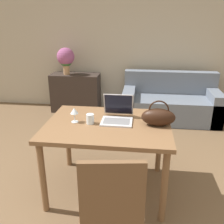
{
  "coord_description": "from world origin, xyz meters",
  "views": [
    {
      "loc": [
        0.31,
        -1.53,
        1.73
      ],
      "look_at": [
        0.04,
        0.68,
        0.88
      ],
      "focal_mm": 40.0,
      "sensor_mm": 36.0,
      "label": 1
    }
  ],
  "objects_px": {
    "couch": "(170,104)",
    "wine_glass": "(74,112)",
    "handbag": "(158,117)",
    "laptop": "(118,113)",
    "drinking_glass": "(90,119)",
    "chair": "(112,203)",
    "flower_vase": "(66,58)"
  },
  "relations": [
    {
      "from": "drinking_glass",
      "to": "flower_vase",
      "type": "relative_size",
      "value": 0.2
    },
    {
      "from": "laptop",
      "to": "flower_vase",
      "type": "distance_m",
      "value": 2.48
    },
    {
      "from": "drinking_glass",
      "to": "handbag",
      "type": "relative_size",
      "value": 0.3
    },
    {
      "from": "wine_glass",
      "to": "drinking_glass",
      "type": "bearing_deg",
      "value": -5.63
    },
    {
      "from": "couch",
      "to": "wine_glass",
      "type": "distance_m",
      "value": 2.47
    },
    {
      "from": "wine_glass",
      "to": "handbag",
      "type": "relative_size",
      "value": 0.46
    },
    {
      "from": "chair",
      "to": "laptop",
      "type": "distance_m",
      "value": 0.99
    },
    {
      "from": "laptop",
      "to": "flower_vase",
      "type": "xyz_separation_m",
      "value": [
        -1.18,
        2.18,
        0.2
      ]
    },
    {
      "from": "couch",
      "to": "flower_vase",
      "type": "xyz_separation_m",
      "value": [
        -1.92,
        0.19,
        0.74
      ]
    },
    {
      "from": "drinking_glass",
      "to": "handbag",
      "type": "height_order",
      "value": "handbag"
    },
    {
      "from": "flower_vase",
      "to": "chair",
      "type": "bearing_deg",
      "value": -68.29
    },
    {
      "from": "chair",
      "to": "wine_glass",
      "type": "height_order",
      "value": "chair"
    },
    {
      "from": "handbag",
      "to": "laptop",
      "type": "bearing_deg",
      "value": 165.84
    },
    {
      "from": "drinking_glass",
      "to": "flower_vase",
      "type": "bearing_deg",
      "value": 111.93
    },
    {
      "from": "couch",
      "to": "flower_vase",
      "type": "bearing_deg",
      "value": 174.49
    },
    {
      "from": "laptop",
      "to": "drinking_glass",
      "type": "height_order",
      "value": "laptop"
    },
    {
      "from": "couch",
      "to": "laptop",
      "type": "bearing_deg",
      "value": -110.44
    },
    {
      "from": "chair",
      "to": "couch",
      "type": "relative_size",
      "value": 0.56
    },
    {
      "from": "couch",
      "to": "handbag",
      "type": "relative_size",
      "value": 5.17
    },
    {
      "from": "wine_glass",
      "to": "flower_vase",
      "type": "relative_size",
      "value": 0.3
    },
    {
      "from": "chair",
      "to": "handbag",
      "type": "xyz_separation_m",
      "value": [
        0.34,
        0.84,
        0.33
      ]
    },
    {
      "from": "laptop",
      "to": "drinking_glass",
      "type": "bearing_deg",
      "value": -152.1
    },
    {
      "from": "drinking_glass",
      "to": "chair",
      "type": "bearing_deg",
      "value": -68.92
    },
    {
      "from": "chair",
      "to": "handbag",
      "type": "height_order",
      "value": "handbag"
    },
    {
      "from": "chair",
      "to": "drinking_glass",
      "type": "bearing_deg",
      "value": 103.16
    },
    {
      "from": "chair",
      "to": "handbag",
      "type": "relative_size",
      "value": 2.91
    },
    {
      "from": "handbag",
      "to": "couch",
      "type": "bearing_deg",
      "value": 80.66
    },
    {
      "from": "chair",
      "to": "laptop",
      "type": "height_order",
      "value": "laptop"
    },
    {
      "from": "laptop",
      "to": "wine_glass",
      "type": "distance_m",
      "value": 0.43
    },
    {
      "from": "laptop",
      "to": "chair",
      "type": "bearing_deg",
      "value": -86.44
    },
    {
      "from": "couch",
      "to": "handbag",
      "type": "bearing_deg",
      "value": -99.34
    },
    {
      "from": "laptop",
      "to": "handbag",
      "type": "height_order",
      "value": "handbag"
    }
  ]
}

